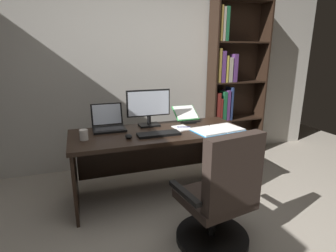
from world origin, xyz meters
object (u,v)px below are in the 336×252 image
(pen, at_px, (184,127))
(coffee_mug, at_px, (84,135))
(laptop, at_px, (108,124))
(bookshelf, at_px, (230,86))
(monitor, at_px, (149,108))
(office_chair, at_px, (221,200))
(open_binder, at_px, (218,130))
(reading_stand_with_book, at_px, (186,114))
(notepad, at_px, (182,128))
(computer_mouse, at_px, (129,136))
(desk, at_px, (157,146))
(keyboard, at_px, (159,134))

(pen, bearing_deg, coffee_mug, -176.35)
(laptop, bearing_deg, coffee_mug, -131.73)
(bookshelf, xyz_separation_m, monitor, (-1.37, -0.58, -0.12))
(office_chair, height_order, coffee_mug, office_chair)
(monitor, relative_size, laptop, 1.45)
(open_binder, height_order, pen, open_binder)
(office_chair, distance_m, monitor, 1.31)
(bookshelf, height_order, reading_stand_with_book, bookshelf)
(notepad, bearing_deg, computer_mouse, -165.96)
(bookshelf, bearing_deg, pen, -142.55)
(computer_mouse, distance_m, pen, 0.65)
(office_chair, bearing_deg, monitor, 92.81)
(office_chair, xyz_separation_m, monitor, (-0.25, 1.18, 0.52))
(computer_mouse, xyz_separation_m, coffee_mug, (-0.40, 0.09, 0.03))
(desk, relative_size, coffee_mug, 18.20)
(office_chair, height_order, keyboard, office_chair)
(bookshelf, distance_m, office_chair, 2.18)
(monitor, distance_m, open_binder, 0.78)
(coffee_mug, bearing_deg, monitor, 22.13)
(notepad, bearing_deg, office_chair, -93.44)
(laptop, xyz_separation_m, notepad, (0.75, -0.23, -0.05))
(desk, bearing_deg, computer_mouse, -148.24)
(keyboard, height_order, notepad, keyboard)
(reading_stand_with_book, height_order, coffee_mug, reading_stand_with_book)
(laptop, height_order, open_binder, laptop)
(open_binder, bearing_deg, keyboard, 167.17)
(office_chair, relative_size, pen, 6.93)
(open_binder, distance_m, coffee_mug, 1.34)
(monitor, bearing_deg, laptop, 179.07)
(laptop, xyz_separation_m, open_binder, (1.07, -0.43, -0.04))
(open_binder, height_order, coffee_mug, coffee_mug)
(computer_mouse, height_order, reading_stand_with_book, reading_stand_with_book)
(monitor, xyz_separation_m, open_binder, (0.63, -0.42, -0.19))
(office_chair, relative_size, open_binder, 1.76)
(desk, height_order, bookshelf, bookshelf)
(bookshelf, bearing_deg, keyboard, -145.26)
(office_chair, xyz_separation_m, keyboard, (-0.25, 0.81, 0.33))
(desk, relative_size, notepad, 8.54)
(bookshelf, height_order, keyboard, bookshelf)
(office_chair, xyz_separation_m, notepad, (0.06, 0.96, 0.32))
(laptop, distance_m, open_binder, 1.15)
(laptop, height_order, pen, laptop)
(bookshelf, xyz_separation_m, keyboard, (-1.37, -0.95, -0.31))
(keyboard, bearing_deg, reading_stand_with_book, 42.82)
(open_binder, relative_size, pen, 3.94)
(coffee_mug, bearing_deg, office_chair, -43.12)
(monitor, height_order, computer_mouse, monitor)
(desk, height_order, reading_stand_with_book, reading_stand_with_book)
(monitor, xyz_separation_m, notepad, (0.31, -0.22, -0.20))
(laptop, distance_m, coffee_mug, 0.39)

